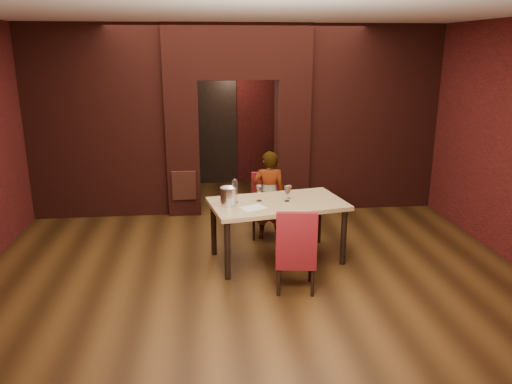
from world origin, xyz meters
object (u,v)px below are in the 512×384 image
chair_near (295,249)px  wine_glass_a (259,193)px  potted_plant (304,217)px  water_bottle (235,191)px  dining_table (277,231)px  wine_glass_c (287,194)px  wine_glass_b (289,192)px  chair_far (266,206)px  person_seated (269,195)px  wine_bucket (228,197)px

chair_near → wine_glass_a: 1.09m
potted_plant → water_bottle: bearing=-138.3°
water_bottle → potted_plant: water_bottle is taller
wine_glass_a → potted_plant: 1.48m
dining_table → potted_plant: size_ratio=3.93×
wine_glass_a → wine_glass_c: wine_glass_a is taller
wine_glass_c → potted_plant: 1.35m
dining_table → wine_glass_b: wine_glass_b is taller
wine_glass_a → chair_far: bearing=76.3°
dining_table → potted_plant: dining_table is taller
chair_far → wine_glass_b: bearing=-67.5°
chair_far → chair_near: (0.13, -1.77, 0.03)m
potted_plant → wine_glass_c: bearing=-113.3°
chair_near → wine_glass_b: 1.11m
wine_glass_b → person_seated: bearing=105.5°
wine_glass_a → water_bottle: 0.33m
person_seated → chair_near: bearing=98.8°
wine_glass_b → wine_bucket: (-0.84, -0.24, 0.03)m
chair_far → water_bottle: size_ratio=3.02×
chair_far → potted_plant: bearing=22.5°
wine_glass_c → water_bottle: size_ratio=0.65×
person_seated → potted_plant: (0.59, 0.26, -0.45)m
chair_far → dining_table: bearing=-81.3°
person_seated → water_bottle: bearing=59.5°
person_seated → dining_table: bearing=96.1°
wine_glass_b → wine_bucket: 0.88m
wine_glass_c → water_bottle: bearing=177.7°
wine_bucket → wine_glass_b: bearing=15.8°
wine_glass_b → wine_bucket: bearing=-164.2°
chair_far → potted_plant: 0.71m
chair_far → water_bottle: water_bottle is taller
wine_glass_c → potted_plant: wine_glass_c is taller
wine_glass_c → wine_bucket: 0.81m
dining_table → chair_far: 0.89m
wine_glass_a → potted_plant: wine_glass_a is taller
chair_near → wine_glass_b: (0.09, 1.03, 0.40)m
chair_near → chair_far: bearing=-77.5°
chair_near → wine_glass_c: size_ratio=4.96×
wine_bucket → potted_plant: 1.86m
person_seated → water_bottle: size_ratio=4.22×
person_seated → potted_plant: person_seated is taller
water_bottle → wine_glass_a: bearing=4.0°
dining_table → wine_glass_b: size_ratio=9.71×
dining_table → chair_near: chair_near is taller
chair_far → wine_bucket: wine_bucket is taller
person_seated → wine_glass_c: (0.14, -0.80, 0.25)m
chair_near → wine_glass_c: bearing=-84.5°
wine_glass_a → dining_table: bearing=-15.8°
water_bottle → potted_plant: size_ratio=0.72×
wine_bucket → dining_table: bearing=8.2°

